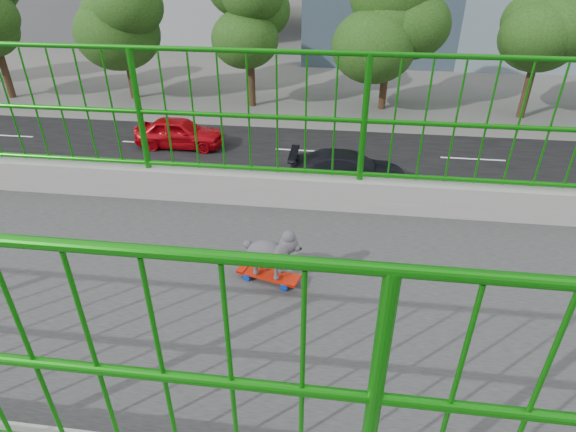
% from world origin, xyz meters
% --- Properties ---
extents(road, '(18.00, 90.00, 0.02)m').
position_xyz_m(road, '(-13.00, 0.00, 0.01)').
color(road, black).
rests_on(road, ground).
extents(railing, '(3.00, 24.00, 1.42)m').
position_xyz_m(railing, '(0.00, 0.00, 7.21)').
color(railing, gray).
rests_on(railing, footbridge).
extents(street_trees, '(5.30, 60.40, 7.26)m').
position_xyz_m(street_trees, '(-26.03, 1.06, 4.72)').
color(street_trees, black).
rests_on(street_trees, ground).
extents(skateboard, '(0.25, 0.49, 0.06)m').
position_xyz_m(skateboard, '(-0.22, 1.35, 7.05)').
color(skateboard, red).
rests_on(skateboard, footbridge).
extents(poodle, '(0.25, 0.44, 0.37)m').
position_xyz_m(poodle, '(-0.22, 1.37, 7.26)').
color(poodle, '#353137').
rests_on(poodle, skateboard).
extents(car_0, '(1.75, 4.35, 1.48)m').
position_xyz_m(car_0, '(-6.00, -6.06, 0.74)').
color(car_0, silver).
rests_on(car_0, ground).
extents(car_1, '(1.57, 4.51, 1.49)m').
position_xyz_m(car_1, '(-9.20, 1.70, 0.74)').
color(car_1, black).
rests_on(car_1, ground).
extents(car_3, '(2.02, 4.96, 1.44)m').
position_xyz_m(car_3, '(-15.60, 2.09, 0.72)').
color(car_3, black).
rests_on(car_3, ground).
extents(car_4, '(1.75, 4.35, 1.48)m').
position_xyz_m(car_4, '(-18.80, -6.30, 0.74)').
color(car_4, '#B2070F').
rests_on(car_4, ground).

